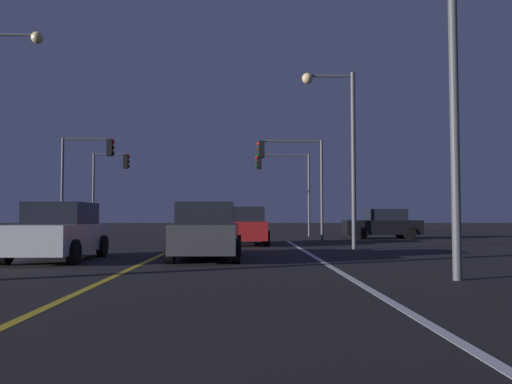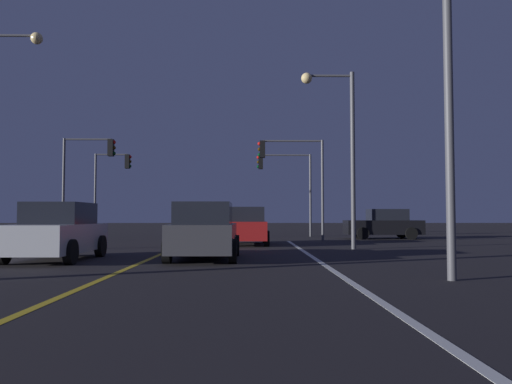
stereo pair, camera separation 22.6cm
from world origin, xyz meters
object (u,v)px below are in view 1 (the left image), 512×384
object	(u,v)px
car_lead_same_lane	(207,232)
traffic_light_near_right	(290,165)
traffic_light_far_left	(111,175)
car_crossing_side	(383,224)
street_lamp_right_far	(340,134)
traffic_light_near_left	(87,165)
car_ahead_far	(246,227)
traffic_light_far_right	(283,175)
car_oncoming	(59,232)
street_lamp_right_near	(427,49)

from	to	relation	value
car_lead_same_lane	traffic_light_near_right	distance (m)	12.67
traffic_light_near_right	traffic_light_far_left	bearing A→B (deg)	-26.57
car_crossing_side	street_lamp_right_far	world-z (taller)	street_lamp_right_far
traffic_light_near_left	street_lamp_right_far	bearing A→B (deg)	-30.00
car_crossing_side	car_lead_same_lane	world-z (taller)	same
car_ahead_far	traffic_light_far_right	distance (m)	10.18
traffic_light_near_right	traffic_light_far_left	world-z (taller)	traffic_light_near_right
car_ahead_far	traffic_light_near_right	bearing A→B (deg)	-31.22
traffic_light_near_left	traffic_light_far_left	bearing A→B (deg)	92.25
traffic_light_far_left	street_lamp_right_far	distance (m)	17.61
traffic_light_near_right	car_lead_same_lane	bearing A→B (deg)	73.21
car_ahead_far	traffic_light_near_left	bearing A→B (deg)	65.17
traffic_light_far_right	car_oncoming	bearing A→B (deg)	65.77
car_oncoming	street_lamp_right_far	xyz separation A→B (m)	(9.22, 4.92, 3.72)
car_lead_same_lane	street_lamp_right_near	size ratio (longest dim) A/B	0.58
car_lead_same_lane	traffic_light_near_right	world-z (taller)	traffic_light_near_right
car_crossing_side	traffic_light_near_right	size ratio (longest dim) A/B	0.80
car_crossing_side	traffic_light_far_left	size ratio (longest dim) A/B	0.81
car_crossing_side	traffic_light_near_left	world-z (taller)	traffic_light_near_left
car_lead_same_lane	street_lamp_right_near	distance (m)	8.02
car_lead_same_lane	car_oncoming	bearing A→B (deg)	92.64
car_crossing_side	traffic_light_far_right	xyz separation A→B (m)	(-5.50, 3.37, 3.12)
traffic_light_far_left	street_lamp_right_far	bearing A→B (deg)	-45.34
car_ahead_far	traffic_light_near_right	xyz separation A→B (m)	(2.36, 3.90, 3.19)
car_crossing_side	street_lamp_right_far	xyz separation A→B (m)	(-4.12, -9.15, 3.72)
traffic_light_far_left	car_lead_same_lane	bearing A→B (deg)	-66.60
car_crossing_side	traffic_light_far_right	bearing A→B (deg)	-31.51
car_oncoming	street_lamp_right_far	world-z (taller)	street_lamp_right_far
street_lamp_right_near	street_lamp_right_far	bearing A→B (deg)	-90.15
street_lamp_right_near	car_lead_same_lane	bearing A→B (deg)	-45.77
car_lead_same_lane	traffic_light_far_right	bearing A→B (deg)	-11.60
traffic_light_near_right	traffic_light_far_left	distance (m)	12.30
car_crossing_side	traffic_light_near_left	xyz separation A→B (m)	(-16.28, -2.13, 3.20)
traffic_light_near_right	traffic_light_far_right	distance (m)	5.50
car_lead_same_lane	street_lamp_right_far	bearing A→B (deg)	-46.16
car_ahead_far	street_lamp_right_far	distance (m)	6.13
traffic_light_near_right	traffic_light_far_right	bearing A→B (deg)	-89.97
traffic_light_near_left	street_lamp_right_near	distance (m)	20.70
traffic_light_far_right	traffic_light_far_left	world-z (taller)	traffic_light_far_left
car_crossing_side	traffic_light_far_right	size ratio (longest dim) A/B	0.82
street_lamp_right_far	car_oncoming	bearing A→B (deg)	28.07
car_crossing_side	car_oncoming	bearing A→B (deg)	46.50
car_lead_same_lane	car_oncoming	xyz separation A→B (m)	(-4.31, -0.20, 0.00)
traffic_light_near_right	traffic_light_far_right	size ratio (longest dim) A/B	1.02
car_crossing_side	street_lamp_right_far	size ratio (longest dim) A/B	0.61
traffic_light_far_right	street_lamp_right_near	xyz separation A→B (m)	(1.35, -22.26, 0.79)
street_lamp_right_near	traffic_light_near_left	bearing A→B (deg)	-54.10
car_oncoming	traffic_light_far_right	size ratio (longest dim) A/B	0.82
car_oncoming	street_lamp_right_near	xyz separation A→B (m)	(9.20, -4.82, 3.91)
traffic_light_far_left	street_lamp_right_far	size ratio (longest dim) A/B	0.75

